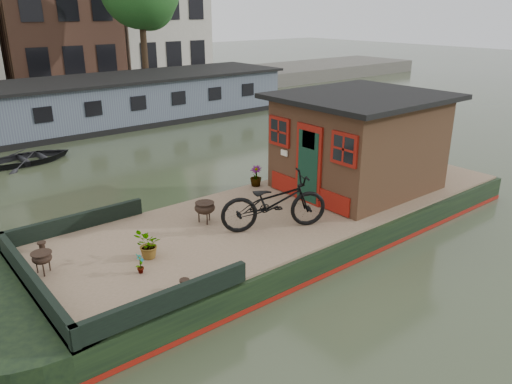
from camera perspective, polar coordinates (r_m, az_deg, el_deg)
ground at (r=12.06m, az=4.34°, el=-4.52°), size 120.00×120.00×0.00m
houseboat_hull at (r=11.15m, az=-0.65°, el=-5.06°), size 14.01×4.02×0.60m
houseboat_deck at (r=11.81m, az=4.42°, el=-1.76°), size 11.80×3.80×0.05m
bow_bulwark at (r=9.31m, az=-19.19°, el=-7.91°), size 3.00×4.00×0.35m
cabin at (r=12.95m, az=11.68°, el=5.71°), size 4.00×3.50×2.42m
bicycle at (r=10.40m, az=2.07°, el=-1.16°), size 2.39×1.67×1.19m
potted_plant_a at (r=9.05m, az=-13.10°, el=-7.96°), size 0.23×0.24×0.38m
potted_plant_c at (r=9.49m, az=-12.21°, el=-5.96°), size 0.65×0.64×0.54m
potted_plant_d at (r=13.03m, az=-0.02°, el=1.84°), size 0.41×0.41×0.54m
brazier_front at (r=10.87m, az=-5.86°, el=-2.33°), size 0.44×0.44×0.47m
brazier_rear at (r=9.57m, az=-23.19°, el=-7.46°), size 0.48×0.48×0.41m
bollard_port at (r=10.48m, az=-23.26°, el=-5.74°), size 0.16×0.16×0.19m
bollard_stbd at (r=8.47m, az=-8.16°, el=-10.44°), size 0.17×0.17×0.19m
dinghy at (r=19.00m, az=-24.53°, el=3.94°), size 2.92×2.16×0.58m
far_houseboat at (r=23.54m, az=-19.86°, el=9.12°), size 20.40×4.40×2.11m
quay at (r=29.76m, az=-24.11°, el=9.67°), size 60.00×6.00×0.90m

